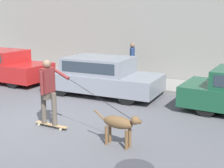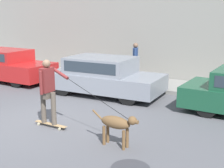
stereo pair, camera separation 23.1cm
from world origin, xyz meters
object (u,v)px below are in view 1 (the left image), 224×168
object	(u,v)px
skateboarder	(49,89)
parked_car_1	(102,76)
dog	(120,124)
pedestrian_with_bag	(132,59)
fire_hydrant	(66,75)
parked_car_0	(3,66)

from	to	relation	value
skateboarder	parked_car_1	bearing A→B (deg)	98.70
dog	pedestrian_with_bag	distance (m)	6.43
dog	fire_hydrant	size ratio (longest dim) A/B	1.75
parked_car_0	fire_hydrant	distance (m)	2.78
dog	pedestrian_with_bag	bearing A→B (deg)	115.51
dog	pedestrian_with_bag	size ratio (longest dim) A/B	0.77
parked_car_0	dog	world-z (taller)	parked_car_0
parked_car_1	skateboarder	xyz separation A→B (m)	(0.46, -3.46, 0.33)
fire_hydrant	skateboarder	bearing A→B (deg)	-58.51
parked_car_1	fire_hydrant	xyz separation A→B (m)	(-2.19, 0.85, -0.30)
parked_car_1	dog	distance (m)	4.46
pedestrian_with_bag	parked_car_0	bearing A→B (deg)	5.36
skateboarder	fire_hydrant	distance (m)	5.10
parked_car_0	parked_car_1	bearing A→B (deg)	0.74
skateboarder	pedestrian_with_bag	xyz separation A→B (m)	(-0.32, 5.74, -0.02)
dog	fire_hydrant	xyz separation A→B (m)	(-4.71, 4.53, -0.16)
skateboarder	fire_hydrant	world-z (taller)	skateboarder
parked_car_1	skateboarder	size ratio (longest dim) A/B	1.42
parked_car_0	dog	size ratio (longest dim) A/B	3.62
parked_car_1	parked_car_0	bearing A→B (deg)	177.90
pedestrian_with_bag	fire_hydrant	bearing A→B (deg)	12.22
parked_car_1	pedestrian_with_bag	distance (m)	2.31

